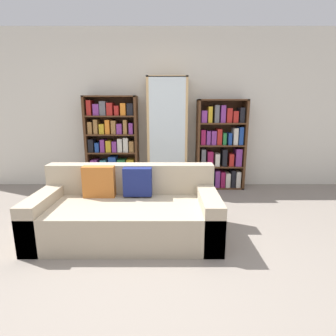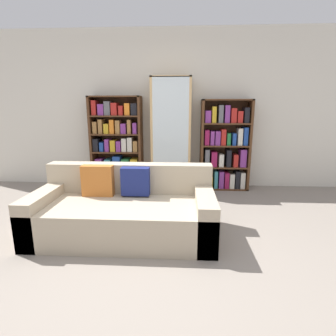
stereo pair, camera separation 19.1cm
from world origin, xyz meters
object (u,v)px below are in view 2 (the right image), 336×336
object	(u,v)px
bookshelf_left	(117,144)
wine_bottle	(199,189)
display_cabinet	(171,135)
bookshelf_right	(225,148)
couch	(125,211)

from	to	relation	value
bookshelf_left	wine_bottle	size ratio (longest dim) A/B	4.57
bookshelf_left	display_cabinet	xyz separation A→B (m)	(0.95, -0.02, 0.17)
display_cabinet	bookshelf_right	size ratio (longest dim) A/B	1.23
couch	bookshelf_left	bearing A→B (deg)	106.06
bookshelf_left	display_cabinet	world-z (taller)	display_cabinet
display_cabinet	bookshelf_right	xyz separation A→B (m)	(0.93, 0.02, -0.22)
bookshelf_left	wine_bottle	bearing A→B (deg)	-20.51
display_cabinet	bookshelf_left	bearing A→B (deg)	179.02
bookshelf_left	bookshelf_right	bearing A→B (deg)	-0.01
display_cabinet	wine_bottle	xyz separation A→B (m)	(0.47, -0.52, -0.80)
wine_bottle	couch	bearing A→B (deg)	-125.90
bookshelf_right	wine_bottle	size ratio (longest dim) A/B	4.40
wine_bottle	bookshelf_left	bearing A→B (deg)	159.49
couch	wine_bottle	world-z (taller)	couch
bookshelf_left	display_cabinet	size ratio (longest dim) A/B	0.84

